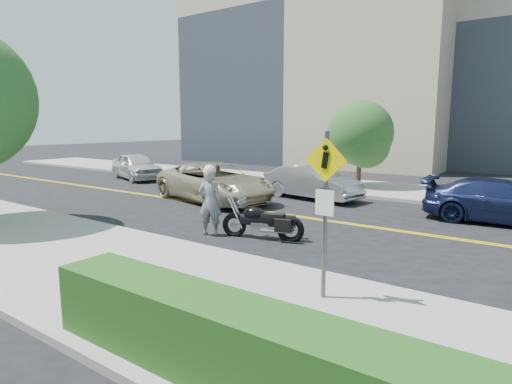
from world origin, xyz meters
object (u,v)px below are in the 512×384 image
object	(u,v)px
pedestrian_sign	(325,199)
parked_car_silver	(312,182)
parked_car_white	(137,166)
motorcycle	(263,214)
suv	(214,182)
motorcyclist	(210,200)
parked_car_blue	(504,202)

from	to	relation	value
pedestrian_sign	parked_car_silver	xyz separation A→B (m)	(-5.54, 9.90, -1.21)
parked_car_white	motorcycle	bearing A→B (deg)	-96.88
pedestrian_sign	suv	distance (m)	11.17
motorcycle	motorcyclist	bearing A→B (deg)	-176.80
suv	parked_car_white	size ratio (longest dim) A/B	1.28
motorcycle	parked_car_silver	bearing A→B (deg)	89.21
motorcyclist	suv	distance (m)	5.72
motorcyclist	parked_car_blue	world-z (taller)	motorcyclist
suv	parked_car_silver	bearing A→B (deg)	-32.58
pedestrian_sign	parked_car_white	distance (m)	20.00
parked_car_silver	parked_car_blue	world-z (taller)	parked_car_silver
suv	parked_car_blue	distance (m)	10.83
parked_car_white	motorcyclist	bearing A→B (deg)	-101.52
motorcycle	parked_car_silver	xyz separation A→B (m)	(-2.03, 6.76, 0.03)
pedestrian_sign	motorcycle	xyz separation A→B (m)	(-3.51, 3.14, -1.24)
pedestrian_sign	motorcycle	bearing A→B (deg)	138.17
motorcycle	parked_car_white	distance (m)	15.39
pedestrian_sign	motorcycle	distance (m)	4.87
parked_car_white	parked_car_silver	distance (m)	11.82
pedestrian_sign	parked_car_white	world-z (taller)	pedestrian_sign
pedestrian_sign	suv	xyz separation A→B (m)	(-8.66, 6.96, -1.13)
pedestrian_sign	parked_car_white	bearing A→B (deg)	150.41
parked_car_blue	motorcycle	bearing A→B (deg)	135.99
pedestrian_sign	motorcyclist	size ratio (longest dim) A/B	1.43
pedestrian_sign	motorcyclist	bearing A→B (deg)	152.77
pedestrian_sign	motorcycle	size ratio (longest dim) A/B	1.27
motorcycle	suv	world-z (taller)	suv
parked_car_silver	parked_car_white	bearing A→B (deg)	99.37
parked_car_silver	pedestrian_sign	bearing A→B (deg)	-141.60
pedestrian_sign	parked_car_blue	xyz separation A→B (m)	(1.90, 9.38, -1.23)
motorcycle	pedestrian_sign	bearing A→B (deg)	-59.34
parked_car_silver	motorcycle	bearing A→B (deg)	-154.10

